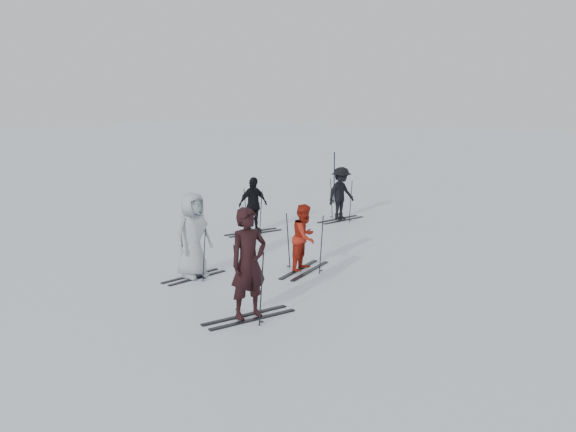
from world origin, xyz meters
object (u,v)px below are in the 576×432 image
object	(u,v)px
skier_near_dark	(248,265)
skier_grey	(193,236)
skier_uphill_far	(341,194)
skier_red	(305,238)
piste_marker	(334,178)
skier_uphill_left	(253,206)

from	to	relation	value
skier_near_dark	skier_grey	xyz separation A→B (m)	(-2.63, 1.30, -0.06)
skier_uphill_far	skier_red	bearing A→B (deg)	-145.21
skier_near_dark	skier_uphill_far	world-z (taller)	skier_near_dark
skier_near_dark	skier_uphill_far	bearing A→B (deg)	39.59
piste_marker	skier_red	bearing A→B (deg)	-61.99
skier_near_dark	skier_uphill_left	size ratio (longest dim) A/B	1.24
skier_red	skier_uphill_far	world-z (taller)	skier_uphill_far
skier_red	skier_grey	xyz separation A→B (m)	(-1.64, -1.86, 0.18)
skier_red	skier_uphill_left	xyz separation A→B (m)	(-3.49, 2.46, 0.05)
skier_red	skier_uphill_far	distance (m)	6.13
skier_near_dark	skier_uphill_left	bearing A→B (deg)	56.58
skier_near_dark	piste_marker	bearing A→B (deg)	43.22
skier_red	skier_uphill_far	xyz separation A→B (m)	(-2.48, 5.61, 0.08)
skier_red	skier_uphill_far	size ratio (longest dim) A/B	0.90
skier_red	skier_grey	world-z (taller)	skier_grey
skier_near_dark	skier_grey	world-z (taller)	skier_near_dark
skier_red	skier_uphill_left	size ratio (longest dim) A/B	0.94
skier_uphill_left	skier_uphill_far	xyz separation A→B (m)	(1.01, 3.15, 0.03)
skier_uphill_far	piste_marker	distance (m)	3.19
skier_uphill_left	skier_uphill_far	world-z (taller)	skier_uphill_far
piste_marker	skier_uphill_left	bearing A→B (deg)	-81.48
skier_grey	piste_marker	bearing A→B (deg)	21.00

